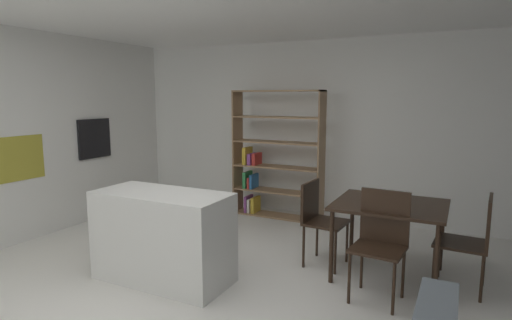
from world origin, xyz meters
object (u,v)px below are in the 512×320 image
at_px(dining_chair_island_side, 318,215).
at_px(dining_chair_near, 381,235).
at_px(kitchen_island, 163,237).
at_px(open_bookshelf, 272,160).
at_px(dining_chair_window_side, 474,236).
at_px(dining_table, 390,211).
at_px(built_in_oven, 94,138).

height_order(dining_chair_island_side, dining_chair_near, dining_chair_near).
distance_m(kitchen_island, open_bookshelf, 2.56).
xyz_separation_m(dining_chair_island_side, dining_chair_window_side, (1.49, -0.01, -0.00)).
xyz_separation_m(open_bookshelf, dining_table, (1.95, -1.45, -0.18)).
distance_m(built_in_oven, dining_chair_window_side, 5.00).
relative_size(dining_table, dining_chair_island_side, 1.18).
xyz_separation_m(open_bookshelf, dining_chair_window_side, (2.70, -1.46, -0.32)).
xyz_separation_m(dining_table, dining_chair_window_side, (0.75, -0.01, -0.14)).
bearing_deg(dining_chair_window_side, dining_chair_island_side, -86.71).
bearing_deg(dining_table, dining_chair_near, -89.05).
bearing_deg(dining_chair_window_side, built_in_oven, -88.25).
xyz_separation_m(kitchen_island, dining_chair_near, (1.97, 0.60, 0.13)).
distance_m(open_bookshelf, dining_chair_near, 2.77).
xyz_separation_m(open_bookshelf, dining_chair_island_side, (1.21, -1.44, -0.31)).
distance_m(kitchen_island, dining_chair_window_side, 2.92).
relative_size(built_in_oven, dining_chair_window_side, 0.62).
xyz_separation_m(open_bookshelf, dining_chair_near, (1.96, -1.93, -0.28)).
height_order(built_in_oven, kitchen_island, built_in_oven).
distance_m(built_in_oven, dining_chair_island_side, 3.54).
relative_size(open_bookshelf, dining_chair_island_side, 2.12).
relative_size(open_bookshelf, dining_chair_window_side, 2.07).
height_order(dining_table, dining_chair_island_side, dining_chair_island_side).
bearing_deg(built_in_oven, open_bookshelf, 29.59).
height_order(kitchen_island, open_bookshelf, open_bookshelf).
distance_m(dining_chair_island_side, dining_chair_window_side, 1.49).
bearing_deg(dining_chair_window_side, kitchen_island, -64.60).
distance_m(kitchen_island, dining_table, 2.25).
distance_m(built_in_oven, open_bookshelf, 2.62).
bearing_deg(dining_chair_island_side, kitchen_island, 135.28).
bearing_deg(open_bookshelf, dining_chair_near, -44.57).
xyz_separation_m(built_in_oven, open_bookshelf, (2.26, 1.28, -0.34)).
xyz_separation_m(built_in_oven, dining_chair_window_side, (4.96, -0.17, -0.66)).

